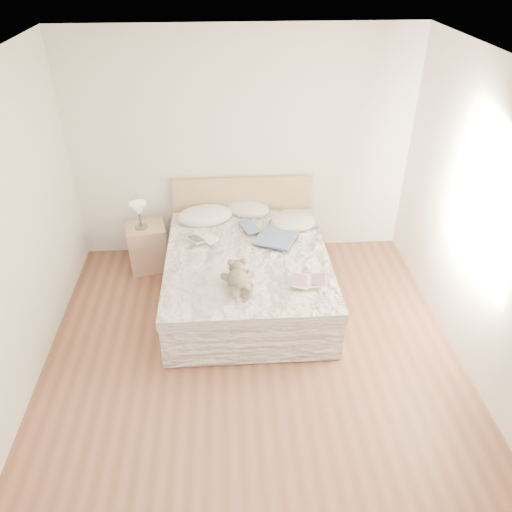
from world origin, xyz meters
name	(u,v)px	position (x,y,z in m)	size (l,w,h in m)	color
floor	(254,372)	(0.00, 0.00, 0.00)	(4.00, 4.50, 0.00)	brown
ceiling	(253,75)	(0.00, 0.00, 2.70)	(4.00, 4.50, 0.00)	white
wall_back	(242,148)	(0.00, 2.25, 1.35)	(4.00, 0.02, 2.70)	white
wall_right	(499,243)	(2.00, 0.00, 1.35)	(0.02, 4.50, 2.70)	white
window	(484,215)	(1.99, 0.30, 1.45)	(0.02, 1.30, 1.10)	white
bed	(247,273)	(0.00, 1.19, 0.31)	(1.72, 2.14, 1.00)	tan
nightstand	(147,247)	(-1.17, 1.86, 0.28)	(0.45, 0.40, 0.56)	tan
table_lamp	(139,210)	(-1.21, 1.84, 0.79)	(0.23, 0.23, 0.32)	#534E48
pillow_left	(205,216)	(-0.46, 1.94, 0.64)	(0.65, 0.46, 0.20)	white
pillow_middle	(247,208)	(0.05, 2.09, 0.64)	(0.56, 0.39, 0.17)	silver
pillow_right	(293,222)	(0.56, 1.70, 0.64)	(0.53, 0.37, 0.16)	silver
blouse	(279,234)	(0.37, 1.46, 0.63)	(0.63, 0.67, 0.03)	#405277
photo_book	(203,239)	(-0.47, 1.41, 0.63)	(0.31, 0.21, 0.02)	white
childrens_book	(309,281)	(0.57, 0.56, 0.63)	(0.36, 0.24, 0.02)	beige
teddy_bear	(238,286)	(-0.12, 0.50, 0.65)	(0.27, 0.38, 0.20)	#68604E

